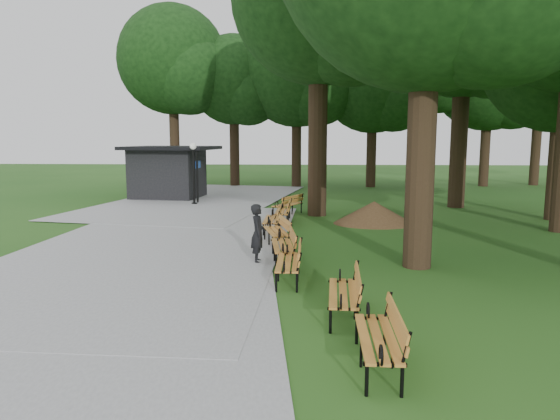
{
  "coord_description": "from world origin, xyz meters",
  "views": [
    {
      "loc": [
        0.63,
        -12.05,
        3.25
      ],
      "look_at": [
        -0.12,
        2.92,
        1.1
      ],
      "focal_mm": 32.38,
      "sensor_mm": 36.0,
      "label": 1
    }
  ],
  "objects_px": {
    "kiosk": "(168,172)",
    "dirt_mound": "(374,212)",
    "bench_7": "(288,205)",
    "bench_3": "(283,246)",
    "person": "(258,234)",
    "lawn_tree_4": "(465,20)",
    "bench_0": "(377,338)",
    "bench_4": "(276,232)",
    "bench_1": "(343,294)",
    "bench_5": "(272,220)",
    "bench_6": "(283,211)",
    "lamp_post": "(193,160)",
    "bench_2": "(288,263)"
  },
  "relations": [
    {
      "from": "lamp_post",
      "to": "bench_6",
      "type": "relative_size",
      "value": 1.58
    },
    {
      "from": "bench_4",
      "to": "lawn_tree_4",
      "type": "bearing_deg",
      "value": 124.8
    },
    {
      "from": "bench_1",
      "to": "bench_3",
      "type": "xyz_separation_m",
      "value": [
        -1.28,
        4.03,
        0.0
      ]
    },
    {
      "from": "bench_1",
      "to": "bench_5",
      "type": "distance_m",
      "value": 8.51
    },
    {
      "from": "dirt_mound",
      "to": "bench_3",
      "type": "bearing_deg",
      "value": -117.26
    },
    {
      "from": "kiosk",
      "to": "bench_5",
      "type": "xyz_separation_m",
      "value": [
        6.29,
        -9.75,
        -0.96
      ]
    },
    {
      "from": "bench_6",
      "to": "dirt_mound",
      "type": "bearing_deg",
      "value": 91.08
    },
    {
      "from": "bench_7",
      "to": "bench_3",
      "type": "bearing_deg",
      "value": 28.95
    },
    {
      "from": "kiosk",
      "to": "lawn_tree_4",
      "type": "bearing_deg",
      "value": -4.41
    },
    {
      "from": "bench_6",
      "to": "lawn_tree_4",
      "type": "bearing_deg",
      "value": 122.7
    },
    {
      "from": "bench_3",
      "to": "bench_5",
      "type": "distance_m",
      "value": 4.32
    },
    {
      "from": "kiosk",
      "to": "bench_5",
      "type": "distance_m",
      "value": 11.64
    },
    {
      "from": "bench_3",
      "to": "bench_6",
      "type": "bearing_deg",
      "value": 176.16
    },
    {
      "from": "dirt_mound",
      "to": "bench_7",
      "type": "xyz_separation_m",
      "value": [
        -3.37,
        2.01,
        0.01
      ]
    },
    {
      "from": "dirt_mound",
      "to": "bench_4",
      "type": "relative_size",
      "value": 1.35
    },
    {
      "from": "bench_1",
      "to": "lawn_tree_4",
      "type": "bearing_deg",
      "value": 160.24
    },
    {
      "from": "bench_0",
      "to": "bench_4",
      "type": "distance_m",
      "value": 8.33
    },
    {
      "from": "kiosk",
      "to": "bench_0",
      "type": "bearing_deg",
      "value": -60.19
    },
    {
      "from": "bench_3",
      "to": "bench_5",
      "type": "bearing_deg",
      "value": -178.87
    },
    {
      "from": "lamp_post",
      "to": "dirt_mound",
      "type": "bearing_deg",
      "value": -32.4
    },
    {
      "from": "dirt_mound",
      "to": "bench_3",
      "type": "height_order",
      "value": "bench_3"
    },
    {
      "from": "bench_4",
      "to": "bench_0",
      "type": "bearing_deg",
      "value": -0.59
    },
    {
      "from": "bench_0",
      "to": "bench_7",
      "type": "distance_m",
      "value": 14.42
    },
    {
      "from": "kiosk",
      "to": "bench_5",
      "type": "relative_size",
      "value": 2.36
    },
    {
      "from": "bench_7",
      "to": "lawn_tree_4",
      "type": "xyz_separation_m",
      "value": [
        7.87,
        2.86,
        8.07
      ]
    },
    {
      "from": "dirt_mound",
      "to": "bench_2",
      "type": "distance_m",
      "value": 8.55
    },
    {
      "from": "dirt_mound",
      "to": "bench_3",
      "type": "distance_m",
      "value": 7.0
    },
    {
      "from": "person",
      "to": "lawn_tree_4",
      "type": "xyz_separation_m",
      "value": [
        8.35,
        11.17,
        7.74
      ]
    },
    {
      "from": "bench_1",
      "to": "bench_6",
      "type": "height_order",
      "value": "same"
    },
    {
      "from": "bench_0",
      "to": "bench_1",
      "type": "distance_m",
      "value": 2.07
    },
    {
      "from": "bench_0",
      "to": "bench_5",
      "type": "relative_size",
      "value": 1.0
    },
    {
      "from": "bench_5",
      "to": "bench_7",
      "type": "height_order",
      "value": "same"
    },
    {
      "from": "kiosk",
      "to": "bench_4",
      "type": "xyz_separation_m",
      "value": [
        6.56,
        -12.0,
        -0.96
      ]
    },
    {
      "from": "bench_5",
      "to": "bench_6",
      "type": "bearing_deg",
      "value": 172.41
    },
    {
      "from": "bench_2",
      "to": "kiosk",
      "type": "bearing_deg",
      "value": -155.76
    },
    {
      "from": "dirt_mound",
      "to": "bench_4",
      "type": "bearing_deg",
      "value": -129.82
    },
    {
      "from": "bench_1",
      "to": "bench_3",
      "type": "distance_m",
      "value": 4.23
    },
    {
      "from": "bench_2",
      "to": "bench_6",
      "type": "distance_m",
      "value": 8.04
    },
    {
      "from": "kiosk",
      "to": "bench_7",
      "type": "distance_m",
      "value": 8.9
    },
    {
      "from": "bench_7",
      "to": "lawn_tree_4",
      "type": "relative_size",
      "value": 0.16
    },
    {
      "from": "kiosk",
      "to": "bench_2",
      "type": "distance_m",
      "value": 17.34
    },
    {
      "from": "bench_1",
      "to": "dirt_mound",
      "type": "bearing_deg",
      "value": 172.62
    },
    {
      "from": "kiosk",
      "to": "dirt_mound",
      "type": "relative_size",
      "value": 1.74
    },
    {
      "from": "lamp_post",
      "to": "person",
      "type": "bearing_deg",
      "value": -69.8
    },
    {
      "from": "kiosk",
      "to": "bench_0",
      "type": "relative_size",
      "value": 2.36
    },
    {
      "from": "dirt_mound",
      "to": "bench_0",
      "type": "relative_size",
      "value": 1.35
    },
    {
      "from": "bench_2",
      "to": "bench_5",
      "type": "xyz_separation_m",
      "value": [
        -0.76,
        6.06,
        0.0
      ]
    },
    {
      "from": "bench_4",
      "to": "bench_6",
      "type": "height_order",
      "value": "same"
    },
    {
      "from": "kiosk",
      "to": "bench_7",
      "type": "xyz_separation_m",
      "value": [
        6.69,
        -5.79,
        -0.96
      ]
    },
    {
      "from": "kiosk",
      "to": "bench_2",
      "type": "relative_size",
      "value": 2.36
    }
  ]
}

